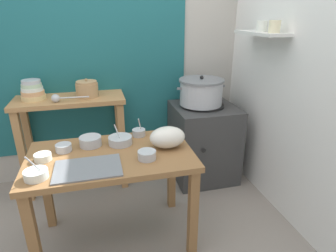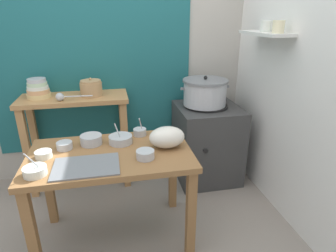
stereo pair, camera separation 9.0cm
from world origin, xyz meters
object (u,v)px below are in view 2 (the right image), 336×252
(steamer_pot, at_px, (204,92))
(prep_bowl_6, at_px, (34,171))
(prep_table, at_px, (111,167))
(serving_tray, at_px, (86,166))
(plastic_bag, at_px, (166,137))
(prep_bowl_0, at_px, (139,132))
(prep_bowl_5, at_px, (64,145))
(prep_bowl_2, at_px, (120,139))
(prep_bowl_3, at_px, (91,139))
(clay_pot, at_px, (91,88))
(ladle, at_px, (61,97))
(prep_bowl_4, at_px, (43,154))
(stove_block, at_px, (206,142))
(bowl_stack_enamel, at_px, (38,89))
(prep_bowl_1, at_px, (145,154))
(back_shelf_table, at_px, (76,119))

(steamer_pot, distance_m, prep_bowl_6, 1.64)
(prep_table, height_order, serving_tray, serving_tray)
(plastic_bag, distance_m, prep_bowl_6, 0.86)
(steamer_pot, xyz_separation_m, prep_bowl_6, (-1.34, -0.93, -0.15))
(prep_bowl_0, bearing_deg, steamer_pot, 34.75)
(prep_bowl_6, bearing_deg, prep_bowl_5, 68.99)
(prep_bowl_2, distance_m, prep_bowl_3, 0.21)
(prep_bowl_2, distance_m, prep_bowl_6, 0.62)
(clay_pot, distance_m, prep_bowl_6, 1.10)
(clay_pot, bearing_deg, ladle, -153.89)
(prep_table, xyz_separation_m, prep_bowl_0, (0.23, 0.25, 0.14))
(prep_bowl_4, bearing_deg, ladle, 86.21)
(prep_table, height_order, stove_block, stove_block)
(bowl_stack_enamel, xyz_separation_m, prep_bowl_0, (0.82, -0.60, -0.23))
(prep_bowl_1, bearing_deg, serving_tray, -174.16)
(back_shelf_table, xyz_separation_m, plastic_bag, (0.69, -0.83, 0.12))
(prep_bowl_5, bearing_deg, prep_bowl_1, -25.34)
(prep_bowl_2, bearing_deg, stove_block, 32.99)
(prep_bowl_1, relative_size, prep_bowl_5, 1.11)
(back_shelf_table, height_order, serving_tray, back_shelf_table)
(steamer_pot, xyz_separation_m, prep_bowl_5, (-1.22, -0.61, -0.16))
(prep_bowl_0, xyz_separation_m, prep_bowl_6, (-0.67, -0.46, -0.00))
(prep_bowl_1, bearing_deg, plastic_bag, 39.26)
(prep_table, bearing_deg, serving_tray, -131.11)
(back_shelf_table, xyz_separation_m, clay_pot, (0.16, 0.00, 0.29))
(steamer_pot, distance_m, prep_bowl_2, 1.03)
(back_shelf_table, distance_m, prep_bowl_0, 0.79)
(back_shelf_table, height_order, plastic_bag, back_shelf_table)
(prep_table, xyz_separation_m, back_shelf_table, (-0.30, 0.84, 0.07))
(back_shelf_table, height_order, stove_block, back_shelf_table)
(prep_bowl_1, bearing_deg, ladle, 125.49)
(prep_table, bearing_deg, steamer_pot, 38.55)
(back_shelf_table, distance_m, prep_bowl_3, 0.70)
(prep_table, relative_size, ladle, 3.56)
(plastic_bag, bearing_deg, bowl_stack_enamel, 139.26)
(back_shelf_table, distance_m, prep_bowl_1, 1.10)
(clay_pot, relative_size, prep_bowl_6, 1.19)
(clay_pot, distance_m, prep_bowl_1, 1.06)
(clay_pot, relative_size, prep_bowl_3, 1.28)
(bowl_stack_enamel, distance_m, plastic_bag, 1.32)
(plastic_bag, distance_m, prep_bowl_5, 0.71)
(stove_block, bearing_deg, serving_tray, -141.45)
(steamer_pot, bearing_deg, prep_bowl_4, -152.03)
(stove_block, relative_size, bowl_stack_enamel, 3.84)
(prep_table, relative_size, prep_bowl_5, 10.21)
(steamer_pot, xyz_separation_m, prep_bowl_0, (-0.68, -0.47, -0.15))
(stove_block, bearing_deg, prep_bowl_4, -153.39)
(prep_bowl_2, bearing_deg, prep_bowl_4, -166.20)
(bowl_stack_enamel, bearing_deg, prep_bowl_6, -81.52)
(prep_bowl_1, bearing_deg, prep_table, 149.38)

